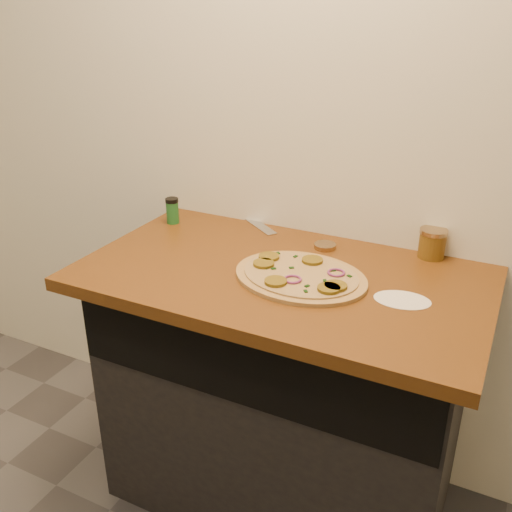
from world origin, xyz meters
The scene contains 8 objects.
cabinet centered at (0.00, 1.45, 0.43)m, with size 1.10×0.60×0.86m, color black.
countertop centered at (0.00, 1.42, 0.88)m, with size 1.20×0.70×0.04m, color brown.
pizza centered at (0.07, 1.40, 0.91)m, with size 0.44×0.44×0.03m.
chefs_knife centered at (-0.28, 1.76, 0.91)m, with size 0.25×0.19×0.02m.
mason_jar_lid centered at (0.05, 1.64, 0.91)m, with size 0.07×0.07×0.01m, color #9A7E59.
salsa_jar centered at (0.37, 1.72, 0.95)m, with size 0.09×0.09×0.09m.
spice_shaker centered at (-0.52, 1.61, 0.95)m, with size 0.05×0.05×0.09m.
flour_spill centered at (0.36, 1.40, 0.90)m, with size 0.15×0.15×0.00m, color white.
Camera 1 is at (0.61, 0.02, 1.64)m, focal length 40.00 mm.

